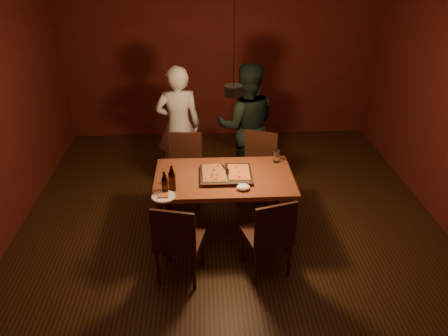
{
  "coord_description": "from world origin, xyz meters",
  "views": [
    {
      "loc": [
        -0.3,
        -4.0,
        3.06
      ],
      "look_at": [
        -0.08,
        0.12,
        0.85
      ],
      "focal_mm": 35.0,
      "sensor_mm": 36.0,
      "label": 1
    }
  ],
  "objects_px": {
    "chair_near_left": "(177,237)",
    "plate_slice": "(163,196)",
    "pizza_tray": "(226,175)",
    "pendant_lamp": "(233,89)",
    "diner_white": "(179,126)",
    "chair_far_right": "(259,161)",
    "beer_bottle_a": "(165,182)",
    "chair_near_right": "(270,231)",
    "chair_far_left": "(185,162)",
    "dining_table": "(224,182)",
    "beer_bottle_b": "(172,178)",
    "diner_dark": "(246,126)"
  },
  "relations": [
    {
      "from": "plate_slice",
      "to": "pizza_tray",
      "type": "bearing_deg",
      "value": 30.58
    },
    {
      "from": "chair_near_right",
      "to": "pizza_tray",
      "type": "bearing_deg",
      "value": 103.23
    },
    {
      "from": "beer_bottle_a",
      "to": "diner_dark",
      "type": "distance_m",
      "value": 1.81
    },
    {
      "from": "plate_slice",
      "to": "pendant_lamp",
      "type": "xyz_separation_m",
      "value": [
        0.71,
        0.28,
        1.0
      ]
    },
    {
      "from": "chair_near_right",
      "to": "pendant_lamp",
      "type": "xyz_separation_m",
      "value": [
        -0.33,
        0.6,
        1.22
      ]
    },
    {
      "from": "chair_far_right",
      "to": "diner_white",
      "type": "xyz_separation_m",
      "value": [
        -1.02,
        0.53,
        0.28
      ]
    },
    {
      "from": "plate_slice",
      "to": "beer_bottle_b",
      "type": "bearing_deg",
      "value": 59.26
    },
    {
      "from": "chair_near_left",
      "to": "plate_slice",
      "type": "xyz_separation_m",
      "value": [
        -0.14,
        0.37,
        0.22
      ]
    },
    {
      "from": "diner_dark",
      "to": "pendant_lamp",
      "type": "relative_size",
      "value": 1.51
    },
    {
      "from": "dining_table",
      "to": "diner_white",
      "type": "height_order",
      "value": "diner_white"
    },
    {
      "from": "plate_slice",
      "to": "chair_far_right",
      "type": "bearing_deg",
      "value": 46.32
    },
    {
      "from": "chair_far_right",
      "to": "chair_near_right",
      "type": "bearing_deg",
      "value": 108.41
    },
    {
      "from": "beer_bottle_a",
      "to": "dining_table",
      "type": "bearing_deg",
      "value": 27.09
    },
    {
      "from": "diner_white",
      "to": "plate_slice",
      "type": "bearing_deg",
      "value": 81.62
    },
    {
      "from": "chair_near_right",
      "to": "chair_far_right",
      "type": "bearing_deg",
      "value": 71.67
    },
    {
      "from": "chair_near_right",
      "to": "beer_bottle_a",
      "type": "xyz_separation_m",
      "value": [
        -1.02,
        0.41,
        0.33
      ]
    },
    {
      "from": "chair_near_left",
      "to": "plate_slice",
      "type": "relative_size",
      "value": 2.16
    },
    {
      "from": "chair_near_right",
      "to": "chair_far_left",
      "type": "bearing_deg",
      "value": 104.27
    },
    {
      "from": "chair_near_right",
      "to": "beer_bottle_b",
      "type": "height_order",
      "value": "beer_bottle_b"
    },
    {
      "from": "chair_far_left",
      "to": "dining_table",
      "type": "bearing_deg",
      "value": 125.99
    },
    {
      "from": "pendant_lamp",
      "to": "chair_near_left",
      "type": "bearing_deg",
      "value": -131.11
    },
    {
      "from": "pizza_tray",
      "to": "pendant_lamp",
      "type": "distance_m",
      "value": 0.99
    },
    {
      "from": "chair_near_left",
      "to": "beer_bottle_a",
      "type": "relative_size",
      "value": 2.13
    },
    {
      "from": "chair_near_right",
      "to": "pizza_tray",
      "type": "distance_m",
      "value": 0.84
    },
    {
      "from": "chair_near_left",
      "to": "chair_near_right",
      "type": "height_order",
      "value": "same"
    },
    {
      "from": "chair_near_left",
      "to": "pendant_lamp",
      "type": "height_order",
      "value": "pendant_lamp"
    },
    {
      "from": "chair_near_left",
      "to": "chair_near_right",
      "type": "distance_m",
      "value": 0.9
    },
    {
      "from": "diner_dark",
      "to": "beer_bottle_a",
      "type": "bearing_deg",
      "value": 58.22
    },
    {
      "from": "pendant_lamp",
      "to": "chair_near_right",
      "type": "bearing_deg",
      "value": -61.72
    },
    {
      "from": "dining_table",
      "to": "beer_bottle_b",
      "type": "bearing_deg",
      "value": -154.43
    },
    {
      "from": "chair_far_right",
      "to": "chair_near_right",
      "type": "distance_m",
      "value": 1.48
    },
    {
      "from": "chair_near_right",
      "to": "diner_white",
      "type": "height_order",
      "value": "diner_white"
    },
    {
      "from": "pizza_tray",
      "to": "beer_bottle_a",
      "type": "distance_m",
      "value": 0.7
    },
    {
      "from": "chair_near_left",
      "to": "pendant_lamp",
      "type": "relative_size",
      "value": 0.46
    },
    {
      "from": "dining_table",
      "to": "chair_near_right",
      "type": "bearing_deg",
      "value": -60.58
    },
    {
      "from": "chair_near_left",
      "to": "beer_bottle_b",
      "type": "height_order",
      "value": "beer_bottle_b"
    },
    {
      "from": "chair_near_left",
      "to": "diner_white",
      "type": "relative_size",
      "value": 0.31
    },
    {
      "from": "dining_table",
      "to": "chair_near_left",
      "type": "xyz_separation_m",
      "value": [
        -0.49,
        -0.77,
        -0.14
      ]
    },
    {
      "from": "pizza_tray",
      "to": "pendant_lamp",
      "type": "bearing_deg",
      "value": -59.63
    },
    {
      "from": "diner_white",
      "to": "diner_dark",
      "type": "xyz_separation_m",
      "value": [
        0.9,
        -0.08,
        0.02
      ]
    },
    {
      "from": "chair_far_left",
      "to": "beer_bottle_a",
      "type": "distance_m",
      "value": 1.14
    },
    {
      "from": "beer_bottle_a",
      "to": "pendant_lamp",
      "type": "distance_m",
      "value": 1.15
    },
    {
      "from": "beer_bottle_b",
      "to": "diner_dark",
      "type": "height_order",
      "value": "diner_dark"
    },
    {
      "from": "chair_far_left",
      "to": "plate_slice",
      "type": "distance_m",
      "value": 1.2
    },
    {
      "from": "pendant_lamp",
      "to": "diner_white",
      "type": "bearing_deg",
      "value": 113.87
    },
    {
      "from": "chair_far_right",
      "to": "beer_bottle_b",
      "type": "bearing_deg",
      "value": 65.86
    },
    {
      "from": "chair_near_left",
      "to": "chair_near_right",
      "type": "xyz_separation_m",
      "value": [
        0.9,
        0.05,
        0.0
      ]
    },
    {
      "from": "pizza_tray",
      "to": "beer_bottle_b",
      "type": "xyz_separation_m",
      "value": [
        -0.56,
        -0.24,
        0.11
      ]
    },
    {
      "from": "chair_far_right",
      "to": "beer_bottle_a",
      "type": "relative_size",
      "value": 2.27
    },
    {
      "from": "chair_far_left",
      "to": "beer_bottle_b",
      "type": "bearing_deg",
      "value": 90.44
    }
  ]
}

